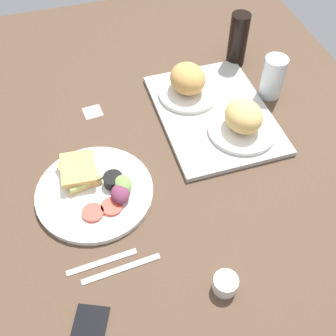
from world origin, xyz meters
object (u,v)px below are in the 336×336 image
Objects in this scene: drinking_glass at (273,77)px; sticky_note at (93,112)px; plate_with_salad at (95,188)px; serving_tray at (214,113)px; bread_plate_far at (243,121)px; bread_plate_near at (188,83)px; knife at (121,269)px; soda_bottle at (238,39)px; espresso_cup at (225,284)px; fork at (102,262)px.

drinking_glass is 57.70cm from sticky_note.
sticky_note is at bearing 171.57° from plate_with_salad.
bread_plate_far is (9.77, 4.94, 4.73)cm from serving_tray.
serving_tray is 2.33× the size of bread_plate_near.
knife is at bearing 3.87° from plate_with_salad.
bread_plate_far is 1.12× the size of soda_bottle.
espresso_cup is (34.70, 22.97, 0.39)cm from plate_with_salad.
bread_plate_far is 48.99cm from espresso_cup.
bread_plate_near is at bearing 86.64° from sticky_note.
soda_bottle reaches higher than bread_plate_far.
bread_plate_near is at bearing -59.81° from soda_bottle.
serving_tray is at bearing -78.54° from drinking_glass.
espresso_cup is at bearing -33.71° from drinking_glass.
bread_plate_far is 1.08× the size of knife.
serving_tray is at bearing 42.99° from knife.
bread_plate_far is 3.65× the size of sticky_note.
drinking_glass is at bearing 76.29° from bread_plate_near.
serving_tray is 2.20× the size of bread_plate_far.
sticky_note is (-8.14, -56.71, -6.85)cm from drinking_glass.
espresso_cup is at bearing 15.67° from sticky_note.
bread_plate_near is 3.45× the size of espresso_cup.
knife is at bearing -42.67° from serving_tray.
bread_plate_near is 0.62× the size of plate_with_salad.
bread_plate_near is 62.80cm from knife.
serving_tray is 2.37× the size of knife.
plate_with_salad is 1.70× the size of soda_bottle.
sticky_note is at bearing -164.33° from espresso_cup.
bread_plate_near is 25.50cm from soda_bottle.
knife is (-11.06, -21.38, -1.75)cm from espresso_cup.
plate_with_salad is 65.58cm from drinking_glass.
bread_plate_near is 31.31cm from sticky_note.
serving_tray reaches higher than sticky_note.
sticky_note is at bearing 78.47° from fork.
drinking_glass reaches higher than plate_with_salad.
drinking_glass is 2.47× the size of espresso_cup.
espresso_cup is (43.43, -22.41, -3.53)cm from bread_plate_far.
plate_with_salad is at bearing -8.43° from sticky_note.
drinking_glass is (-22.72, 61.28, 5.29)cm from plate_with_salad.
fork is 0.89× the size of knife.
fork is (39.14, -42.84, -0.55)cm from serving_tray.
soda_bottle is 1.07× the size of fork.
plate_with_salad is 5.53× the size of sticky_note.
serving_tray is 12.76cm from bread_plate_near.
bread_plate_near is at bearing 129.46° from plate_with_salad.
drinking_glass reaches higher than serving_tray.
espresso_cup reaches higher than knife.
soda_bottle is 3.26× the size of sticky_note.
knife is (32.37, -43.78, -5.28)cm from bread_plate_far.
bread_plate_near reaches higher than knife.
serving_tray is at bearing -153.19° from bread_plate_far.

